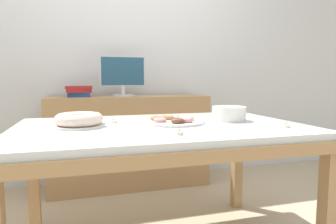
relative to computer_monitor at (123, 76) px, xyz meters
name	(u,v)px	position (x,y,z in m)	size (l,w,h in m)	color
wall_back	(124,54)	(0.05, 0.30, 0.23)	(8.00, 0.10, 2.60)	silver
dining_table	(161,139)	(0.05, -1.20, -0.38)	(1.64, 1.05, 0.78)	silver
sideboard	(129,141)	(0.05, 0.00, -0.63)	(1.50, 0.44, 0.88)	tan
computer_monitor	(123,76)	(0.00, 0.00, 0.00)	(0.42, 0.20, 0.38)	silver
book_stack	(79,91)	(-0.40, 0.00, -0.14)	(0.24, 0.19, 0.10)	#23478C
cake_chocolate_round	(79,120)	(-0.40, -1.16, -0.25)	(0.28, 0.28, 0.08)	silver
pastry_platter	(173,121)	(0.14, -1.16, -0.28)	(0.37, 0.37, 0.04)	silver
plate_stack	(229,114)	(0.51, -1.16, -0.25)	(0.21, 0.21, 0.09)	silver
tealight_near_cakes	(179,133)	(0.05, -1.53, -0.28)	(0.04, 0.04, 0.04)	silver
tealight_centre	(114,121)	(-0.20, -1.06, -0.28)	(0.04, 0.04, 0.04)	silver
tealight_left_edge	(286,126)	(0.67, -1.50, -0.28)	(0.04, 0.04, 0.04)	silver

